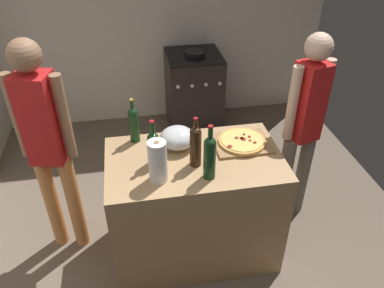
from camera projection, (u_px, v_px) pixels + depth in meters
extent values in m
cube|color=#6B5B4C|center=(169.00, 189.00, 3.74)|extent=(4.11, 3.49, 0.02)
cube|color=beige|center=(148.00, 11.00, 4.21)|extent=(4.11, 0.10, 2.60)
cube|color=tan|center=(194.00, 206.00, 2.87)|extent=(1.22, 0.73, 0.92)
cube|color=#9E7247|center=(242.00, 143.00, 2.74)|extent=(0.40, 0.32, 0.02)
cylinder|color=tan|center=(242.00, 141.00, 2.73)|extent=(0.34, 0.34, 0.02)
cylinder|color=#EAC660|center=(242.00, 140.00, 2.73)|extent=(0.30, 0.30, 0.00)
cylinder|color=maroon|center=(250.00, 140.00, 2.71)|extent=(0.02, 0.02, 0.01)
cylinder|color=maroon|center=(230.00, 146.00, 2.65)|extent=(0.04, 0.04, 0.01)
cylinder|color=maroon|center=(242.00, 138.00, 2.73)|extent=(0.02, 0.02, 0.01)
cylinder|color=maroon|center=(243.00, 139.00, 2.72)|extent=(0.03, 0.03, 0.01)
cylinder|color=maroon|center=(255.00, 143.00, 2.69)|extent=(0.03, 0.03, 0.01)
cylinder|color=maroon|center=(242.00, 138.00, 2.73)|extent=(0.03, 0.03, 0.01)
cylinder|color=maroon|center=(249.00, 137.00, 2.75)|extent=(0.02, 0.02, 0.01)
cylinder|color=maroon|center=(244.00, 134.00, 2.78)|extent=(0.02, 0.02, 0.01)
cylinder|color=maroon|center=(237.00, 138.00, 2.74)|extent=(0.03, 0.03, 0.01)
cylinder|color=#B2B2B7|center=(178.00, 146.00, 2.72)|extent=(0.10, 0.10, 0.01)
ellipsoid|color=silver|center=(177.00, 138.00, 2.68)|extent=(0.25, 0.25, 0.15)
cylinder|color=white|center=(158.00, 161.00, 2.34)|extent=(0.12, 0.12, 0.29)
cylinder|color=#997551|center=(158.00, 161.00, 2.34)|extent=(0.03, 0.03, 0.29)
cylinder|color=#143819|center=(210.00, 161.00, 2.37)|extent=(0.08, 0.08, 0.26)
sphere|color=#143819|center=(210.00, 143.00, 2.30)|extent=(0.08, 0.08, 0.08)
cylinder|color=#143819|center=(210.00, 134.00, 2.26)|extent=(0.03, 0.03, 0.09)
cylinder|color=maroon|center=(211.00, 127.00, 2.23)|extent=(0.03, 0.03, 0.01)
cylinder|color=#143819|center=(134.00, 127.00, 2.72)|extent=(0.07, 0.07, 0.23)
sphere|color=#143819|center=(133.00, 113.00, 2.66)|extent=(0.07, 0.07, 0.07)
cylinder|color=#143819|center=(132.00, 106.00, 2.62)|extent=(0.02, 0.02, 0.08)
cylinder|color=gold|center=(131.00, 100.00, 2.60)|extent=(0.03, 0.03, 0.01)
cylinder|color=#143819|center=(154.00, 151.00, 2.51)|extent=(0.08, 0.08, 0.20)
sphere|color=#143819|center=(153.00, 138.00, 2.45)|extent=(0.08, 0.08, 0.08)
cylinder|color=#143819|center=(152.00, 129.00, 2.41)|extent=(0.03, 0.03, 0.10)
cylinder|color=maroon|center=(152.00, 122.00, 2.38)|extent=(0.03, 0.03, 0.01)
cylinder|color=#331E0F|center=(195.00, 149.00, 2.48)|extent=(0.08, 0.08, 0.25)
sphere|color=#331E0F|center=(196.00, 133.00, 2.41)|extent=(0.08, 0.08, 0.08)
cylinder|color=#331E0F|center=(196.00, 125.00, 2.38)|extent=(0.03, 0.03, 0.07)
cylinder|color=maroon|center=(196.00, 119.00, 2.35)|extent=(0.03, 0.03, 0.01)
cube|color=black|center=(194.00, 93.00, 4.43)|extent=(0.60, 0.60, 0.90)
cube|color=black|center=(194.00, 55.00, 4.17)|extent=(0.60, 0.60, 0.02)
cylinder|color=silver|center=(178.00, 87.00, 4.00)|extent=(0.04, 0.02, 0.04)
cylinder|color=silver|center=(192.00, 86.00, 4.02)|extent=(0.04, 0.02, 0.04)
cylinder|color=silver|center=(206.00, 84.00, 4.04)|extent=(0.04, 0.02, 0.04)
cylinder|color=silver|center=(220.00, 83.00, 4.06)|extent=(0.04, 0.02, 0.04)
cylinder|color=black|center=(195.00, 53.00, 4.14)|extent=(0.23, 0.23, 0.04)
cylinder|color=#D88C4C|center=(52.00, 202.00, 2.94)|extent=(0.11, 0.11, 0.86)
cylinder|color=#D88C4C|center=(74.00, 203.00, 2.94)|extent=(0.11, 0.11, 0.86)
cube|color=red|center=(41.00, 119.00, 2.51)|extent=(0.27, 0.25, 0.65)
cylinder|color=#936B4C|center=(17.00, 116.00, 2.51)|extent=(0.08, 0.08, 0.62)
cylinder|color=#936B4C|center=(64.00, 118.00, 2.49)|extent=(0.08, 0.08, 0.62)
sphere|color=#936B4C|center=(24.00, 55.00, 2.26)|extent=(0.21, 0.21, 0.21)
cylinder|color=slate|center=(303.00, 173.00, 3.27)|extent=(0.11, 0.11, 0.82)
cylinder|color=slate|center=(284.00, 180.00, 3.20)|extent=(0.11, 0.11, 0.82)
cube|color=red|center=(308.00, 102.00, 2.82)|extent=(0.25, 0.25, 0.62)
cylinder|color=beige|center=(324.00, 96.00, 2.87)|extent=(0.08, 0.08, 0.59)
cylinder|color=beige|center=(293.00, 104.00, 2.76)|extent=(0.08, 0.08, 0.59)
sphere|color=beige|center=(319.00, 47.00, 2.58)|extent=(0.20, 0.20, 0.20)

